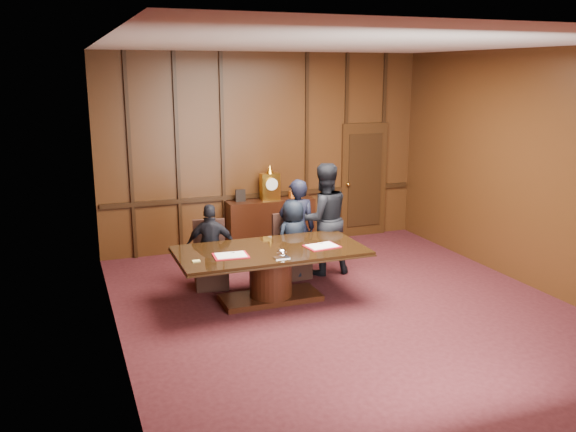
{
  "coord_description": "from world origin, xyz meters",
  "views": [
    {
      "loc": [
        -3.5,
        -6.95,
        3.17
      ],
      "look_at": [
        -0.37,
        1.36,
        1.05
      ],
      "focal_mm": 38.0,
      "sensor_mm": 36.0,
      "label": 1
    }
  ],
  "objects_px": {
    "signatory_left": "(211,247)",
    "signatory_right": "(293,239)",
    "sideboard": "(270,222)",
    "witness_right": "(323,219)",
    "witness_left": "(297,228)",
    "conference_table": "(271,266)"
  },
  "relations": [
    {
      "from": "sideboard",
      "to": "witness_right",
      "type": "height_order",
      "value": "witness_right"
    },
    {
      "from": "sideboard",
      "to": "signatory_right",
      "type": "xyz_separation_m",
      "value": [
        -0.21,
        -1.72,
        0.14
      ]
    },
    {
      "from": "signatory_right",
      "to": "witness_right",
      "type": "bearing_deg",
      "value": 170.59
    },
    {
      "from": "witness_right",
      "to": "sideboard",
      "type": "bearing_deg",
      "value": -77.03
    },
    {
      "from": "signatory_left",
      "to": "signatory_right",
      "type": "relative_size",
      "value": 1.02
    },
    {
      "from": "signatory_right",
      "to": "witness_left",
      "type": "distance_m",
      "value": 0.18
    },
    {
      "from": "witness_left",
      "to": "witness_right",
      "type": "bearing_deg",
      "value": -164.36
    },
    {
      "from": "sideboard",
      "to": "signatory_right",
      "type": "relative_size",
      "value": 1.27
    },
    {
      "from": "witness_left",
      "to": "witness_right",
      "type": "height_order",
      "value": "witness_right"
    },
    {
      "from": "sideboard",
      "to": "witness_left",
      "type": "xyz_separation_m",
      "value": [
        -0.13,
        -1.67,
        0.29
      ]
    },
    {
      "from": "conference_table",
      "to": "witness_right",
      "type": "height_order",
      "value": "witness_right"
    },
    {
      "from": "witness_left",
      "to": "witness_right",
      "type": "relative_size",
      "value": 0.88
    },
    {
      "from": "sideboard",
      "to": "signatory_left",
      "type": "height_order",
      "value": "sideboard"
    },
    {
      "from": "sideboard",
      "to": "conference_table",
      "type": "relative_size",
      "value": 0.61
    },
    {
      "from": "signatory_left",
      "to": "witness_right",
      "type": "distance_m",
      "value": 1.85
    },
    {
      "from": "signatory_left",
      "to": "witness_left",
      "type": "relative_size",
      "value": 0.82
    },
    {
      "from": "witness_left",
      "to": "conference_table",
      "type": "bearing_deg",
      "value": 64.31
    },
    {
      "from": "sideboard",
      "to": "witness_left",
      "type": "bearing_deg",
      "value": -94.45
    },
    {
      "from": "signatory_right",
      "to": "witness_left",
      "type": "xyz_separation_m",
      "value": [
        0.08,
        0.05,
        0.15
      ]
    },
    {
      "from": "witness_right",
      "to": "signatory_left",
      "type": "bearing_deg",
      "value": 3.93
    },
    {
      "from": "sideboard",
      "to": "witness_right",
      "type": "bearing_deg",
      "value": -79.12
    },
    {
      "from": "conference_table",
      "to": "signatory_left",
      "type": "xyz_separation_m",
      "value": [
        -0.65,
        0.8,
        0.13
      ]
    }
  ]
}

